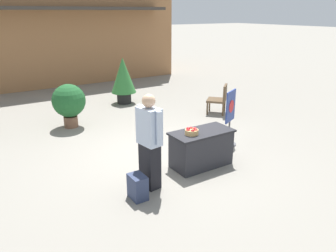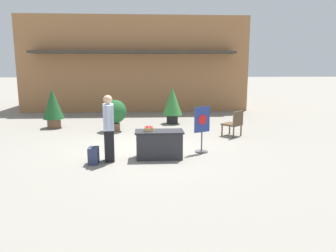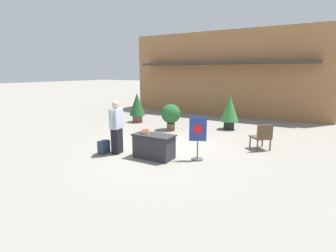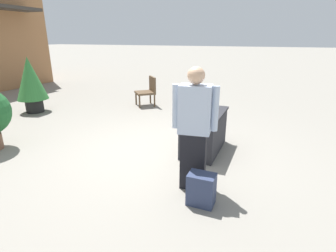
{
  "view_description": "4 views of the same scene",
  "coord_description": "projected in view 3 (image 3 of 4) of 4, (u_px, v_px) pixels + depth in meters",
  "views": [
    {
      "loc": [
        -3.48,
        -5.58,
        2.97
      ],
      "look_at": [
        -0.13,
        -0.36,
        0.79
      ],
      "focal_mm": 35.0,
      "sensor_mm": 36.0,
      "label": 1
    },
    {
      "loc": [
        0.02,
        -9.26,
        2.42
      ],
      "look_at": [
        0.56,
        -0.96,
        0.88
      ],
      "focal_mm": 35.0,
      "sensor_mm": 36.0,
      "label": 2
    },
    {
      "loc": [
        4.53,
        -7.28,
        2.58
      ],
      "look_at": [
        0.73,
        -0.69,
        1.01
      ],
      "focal_mm": 28.0,
      "sensor_mm": 36.0,
      "label": 3
    },
    {
      "loc": [
        -4.14,
        -2.0,
        2.04
      ],
      "look_at": [
        0.08,
        -0.23,
        0.48
      ],
      "focal_mm": 28.0,
      "sensor_mm": 36.0,
      "label": 4
    }
  ],
  "objects": [
    {
      "name": "storefront_building",
      "position": [
        234.0,
        74.0,
        17.58
      ],
      "size": [
        11.96,
        5.89,
        4.95
      ],
      "color": "#9E6B42",
      "rests_on": "ground_plane"
    },
    {
      "name": "ground_plane",
      "position": [
        159.0,
        149.0,
        8.92
      ],
      "size": [
        120.0,
        120.0,
        0.0
      ],
      "primitive_type": "plane",
      "color": "gray"
    },
    {
      "name": "poster_board",
      "position": [
        198.0,
        138.0,
        7.72
      ],
      "size": [
        0.47,
        0.36,
        1.3
      ],
      "rotation": [
        0.0,
        0.0,
        -1.11
      ],
      "color": "#4C4C51",
      "rests_on": "ground_plane"
    },
    {
      "name": "person_visitor",
      "position": [
        116.0,
        127.0,
        8.32
      ],
      "size": [
        0.32,
        0.6,
        1.7
      ],
      "rotation": [
        0.0,
        0.0,
        0.15
      ],
      "color": "black",
      "rests_on": "ground_plane"
    },
    {
      "name": "potted_plant_far_right",
      "position": [
        171.0,
        114.0,
        11.8
      ],
      "size": [
        0.88,
        0.88,
        1.17
      ],
      "color": "brown",
      "rests_on": "ground_plane"
    },
    {
      "name": "display_table",
      "position": [
        154.0,
        146.0,
        7.95
      ],
      "size": [
        1.27,
        0.63,
        0.74
      ],
      "color": "#2D2D33",
      "rests_on": "ground_plane"
    },
    {
      "name": "backpack",
      "position": [
        104.0,
        147.0,
        8.44
      ],
      "size": [
        0.24,
        0.34,
        0.42
      ],
      "color": "#2D3856",
      "rests_on": "ground_plane"
    },
    {
      "name": "patio_chair",
      "position": [
        262.0,
        136.0,
        8.75
      ],
      "size": [
        0.78,
        0.78,
        0.89
      ],
      "rotation": [
        0.0,
        0.0,
        2.31
      ],
      "color": "brown",
      "rests_on": "ground_plane"
    },
    {
      "name": "potted_plant_near_left",
      "position": [
        137.0,
        106.0,
        13.63
      ],
      "size": [
        0.81,
        0.81,
        1.52
      ],
      "color": "brown",
      "rests_on": "ground_plane"
    },
    {
      "name": "potted_plant_near_right",
      "position": [
        230.0,
        110.0,
        11.87
      ],
      "size": [
        0.82,
        0.82,
        1.54
      ],
      "color": "black",
      "rests_on": "ground_plane"
    },
    {
      "name": "apple_basket",
      "position": [
        146.0,
        132.0,
        7.97
      ],
      "size": [
        0.26,
        0.26,
        0.13
      ],
      "color": "tan",
      "rests_on": "display_table"
    }
  ]
}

